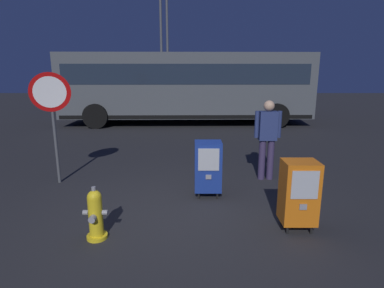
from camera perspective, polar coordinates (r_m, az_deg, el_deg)
ground_plane at (r=5.00m, az=-3.50°, el=-13.28°), size 60.00×60.00×0.00m
fire_hydrant at (r=4.45m, az=-17.54°, el=-12.35°), size 0.33×0.32×0.75m
newspaper_box_primary at (r=4.66m, az=19.03°, el=-8.37°), size 0.48×0.42×1.02m
newspaper_box_secondary at (r=5.58m, az=2.85°, el=-4.11°), size 0.48×0.42×1.02m
stop_sign at (r=6.65m, az=-24.66°, el=6.57°), size 0.71×0.31×2.23m
pedestrian at (r=6.57m, az=13.65°, el=1.55°), size 0.55×0.22×1.67m
bus_near at (r=13.69m, az=-1.18°, el=10.95°), size 10.54×2.93×3.00m
bus_far at (r=17.95m, az=-0.63°, el=11.46°), size 10.73×3.80×3.00m
street_light_near_left at (r=19.49m, az=-4.72°, el=18.60°), size 0.32×0.32×7.09m
street_light_near_right at (r=18.38m, az=-5.93°, el=21.30°), size 0.32×0.32×8.57m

